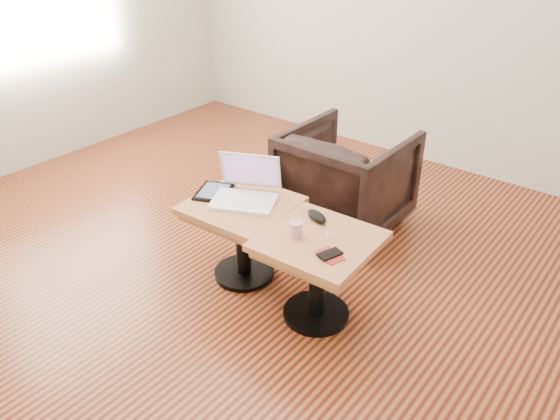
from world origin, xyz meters
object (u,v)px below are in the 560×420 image
Objects in this scene: side_table_left at (242,222)px; side_table_right at (318,259)px; striped_cup at (296,229)px; laptop at (246,191)px; armchair at (346,179)px.

side_table_left is 0.55m from side_table_right.
laptop is at bearing 162.72° from striped_cup.
armchair is at bearing 78.06° from side_table_left.
side_table_left is at bearing 81.25° from armchair.
side_table_right is at bearing -6.41° from side_table_left.
striped_cup is at bearing -151.73° from side_table_right.
striped_cup is (-0.10, -0.06, 0.17)m from side_table_right.
armchair is (0.14, 0.83, -0.20)m from laptop.
laptop is (-0.01, 0.05, 0.17)m from side_table_left.
laptop reaches higher than side_table_left.
side_table_right is 0.76× the size of armchair.
side_table_right is 0.20m from striped_cup.
striped_cup is (0.45, -0.09, 0.17)m from side_table_left.
striped_cup is at bearing -14.87° from side_table_left.
laptop is at bearing 94.96° from side_table_left.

